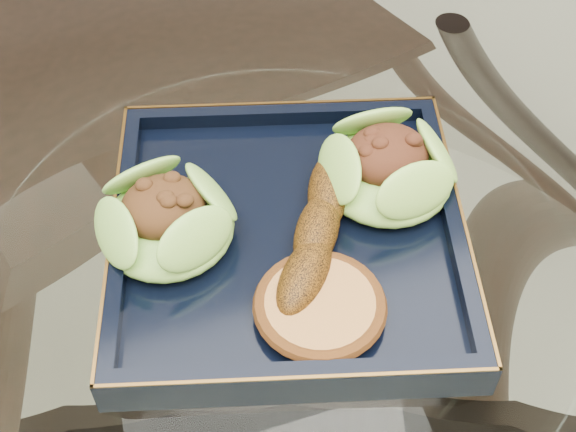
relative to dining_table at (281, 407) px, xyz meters
name	(u,v)px	position (x,y,z in m)	size (l,w,h in m)	color
dining_table	(281,407)	(0.00, 0.00, 0.00)	(1.13, 1.13, 0.77)	white
dining_chair	(169,103)	(0.01, 0.56, -0.11)	(0.47, 0.47, 0.88)	black
navy_plate	(288,241)	(0.02, 0.05, 0.17)	(0.27, 0.27, 0.02)	black
lettuce_wrap_left	(166,222)	(-0.07, 0.07, 0.20)	(0.10, 0.10, 0.04)	#55902A
lettuce_wrap_right	(387,171)	(0.11, 0.07, 0.20)	(0.11, 0.11, 0.04)	#68A830
roasted_plantain	(317,231)	(0.04, 0.03, 0.20)	(0.15, 0.03, 0.03)	#593209
crumb_patty	(320,308)	(0.02, -0.03, 0.19)	(0.08, 0.08, 0.02)	#B8723D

